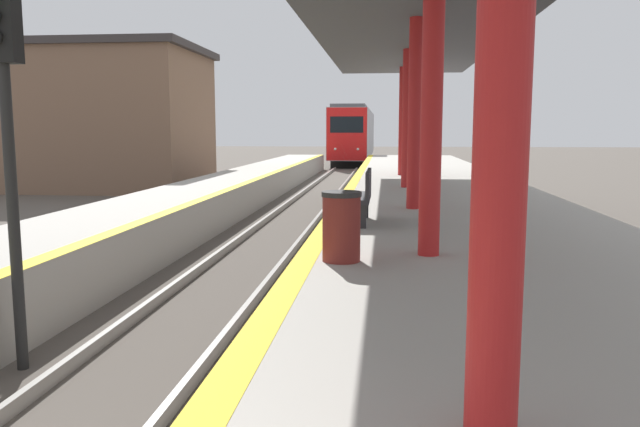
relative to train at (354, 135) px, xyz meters
The scene contains 6 objects.
train is the anchor object (origin of this frame).
signal_near 45.76m from the train, 91.59° to the right, with size 0.36×0.31×4.16m.
station_canopy 39.16m from the train, 85.29° to the right, with size 4.66×24.42×4.04m.
trash_bin 44.39m from the train, 87.27° to the right, with size 0.49×0.49×0.86m.
bench 41.15m from the train, 86.90° to the right, with size 0.44×1.56×0.92m.
station_building 27.16m from the train, 112.86° to the right, with size 10.17×6.81×6.23m.
Camera 1 is at (2.65, -1.36, 2.58)m, focal length 35.00 mm.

